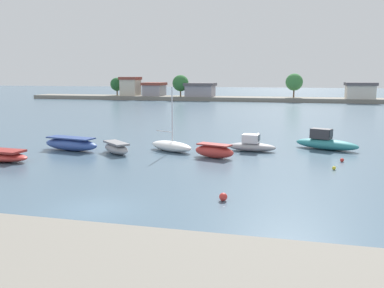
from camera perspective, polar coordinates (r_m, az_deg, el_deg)
name	(u,v)px	position (r m, az deg, el deg)	size (l,w,h in m)	color
ground_plane	(93,210)	(20.88, -13.29, -8.76)	(400.00, 400.00, 0.00)	#476075
moored_boat_1	(71,144)	(37.31, -16.18, 0.00)	(5.54, 2.56, 1.15)	#3856A8
moored_boat_2	(116,148)	(34.96, -10.29, -0.55)	(3.55, 3.38, 0.96)	#9E9EA3
moored_boat_3	(171,146)	(35.54, -2.85, -0.26)	(4.69, 3.55, 5.42)	white
moored_boat_4	(214,151)	(32.69, 3.04, -0.97)	(3.54, 2.17, 1.10)	#C63833
moored_boat_5	(252,145)	(35.85, 8.14, -0.16)	(4.18, 1.75, 1.44)	#9E9EA3
moored_boat_6	(326,143)	(38.11, 17.78, 0.17)	(5.70, 3.66, 1.79)	teal
mooring_buoy_1	(258,134)	(44.72, 9.03, 1.30)	(0.37, 0.37, 0.37)	white
mooring_buoy_2	(334,168)	(30.20, 18.81, -3.12)	(0.26, 0.26, 0.26)	yellow
mooring_buoy_3	(342,160)	(33.12, 19.78, -2.07)	(0.29, 0.29, 0.29)	red
mooring_buoy_4	(223,197)	(21.74, 4.28, -7.20)	(0.43, 0.43, 0.43)	red
distant_shoreline	(261,93)	(104.50, 9.45, 6.84)	(119.91, 8.35, 6.72)	gray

